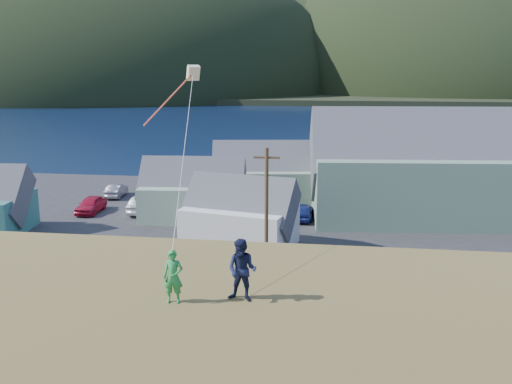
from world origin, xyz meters
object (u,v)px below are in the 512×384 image
(shed_palegreen_far, at_px, (269,175))
(shed_palegreen_near, at_px, (193,192))
(wharf, at_px, (258,169))
(shed_white, at_px, (240,215))
(lodge, at_px, (507,169))
(kite_flyer_green, at_px, (173,277))
(kite_flyer_navy, at_px, (242,270))

(shed_palegreen_far, bearing_deg, shed_palegreen_near, -139.04)
(wharf, xyz_separation_m, shed_white, (2.88, -31.28, 2.08))
(shed_white, height_order, shed_palegreen_far, shed_palegreen_far)
(lodge, distance_m, kite_flyer_green, 42.56)
(lodge, bearing_deg, shed_white, -158.89)
(kite_flyer_green, bearing_deg, shed_palegreen_far, 88.24)
(shed_palegreen_far, height_order, kite_flyer_navy, kite_flyer_navy)
(wharf, bearing_deg, lodge, -39.35)
(kite_flyer_green, bearing_deg, lodge, 58.25)
(shed_palegreen_near, height_order, kite_flyer_green, kite_flyer_green)
(kite_flyer_navy, bearing_deg, shed_palegreen_near, 116.53)
(shed_white, bearing_deg, wharf, 107.88)
(shed_palegreen_far, xyz_separation_m, kite_flyer_navy, (4.08, -41.17, 5.16))
(kite_flyer_green, bearing_deg, wharf, 90.65)
(wharf, distance_m, kite_flyer_green, 58.96)
(shed_palegreen_near, bearing_deg, shed_white, -58.04)
(kite_flyer_green, xyz_separation_m, kite_flyer_navy, (1.80, 0.40, 0.13))
(shed_white, bearing_deg, shed_palegreen_near, 139.11)
(lodge, distance_m, shed_palegreen_far, 21.83)
(lodge, height_order, kite_flyer_green, lodge)
(wharf, xyz_separation_m, kite_flyer_navy, (7.45, -57.81, 7.61))
(shed_palegreen_near, distance_m, shed_white, 9.35)
(lodge, bearing_deg, shed_palegreen_far, 164.81)
(shed_palegreen_far, bearing_deg, kite_flyer_navy, -93.05)
(shed_palegreen_near, relative_size, shed_white, 1.05)
(wharf, distance_m, shed_palegreen_near, 24.00)
(shed_palegreen_near, bearing_deg, wharf, 79.04)
(shed_palegreen_near, xyz_separation_m, shed_palegreen_far, (6.05, 7.13, 0.35))
(kite_flyer_navy, bearing_deg, shed_white, 109.74)
(shed_palegreen_near, distance_m, kite_flyer_navy, 35.95)
(kite_flyer_navy, bearing_deg, wharf, 107.31)
(shed_palegreen_near, xyz_separation_m, kite_flyer_navy, (10.13, -34.05, 5.52))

